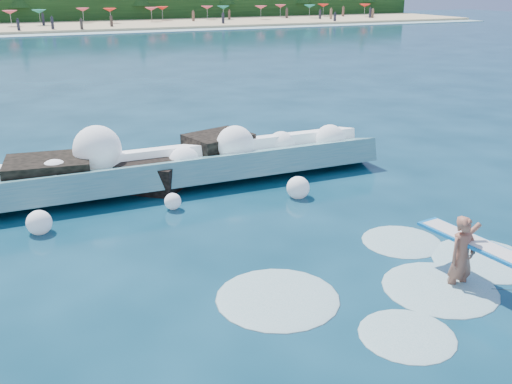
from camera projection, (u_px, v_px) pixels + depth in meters
ground at (230, 281)px, 12.58m from camera, size 200.00×200.00×0.00m
beach at (29, 27)px, 79.56m from camera, size 140.00×20.00×0.40m
wet_band at (34, 35)px, 70.16m from camera, size 140.00×5.00×0.08m
treeline at (23, 7)px, 87.36m from camera, size 140.00×4.00×5.00m
breaking_wave at (144, 172)px, 18.23m from camera, size 15.94×2.58×1.37m
rock_cluster at (134, 170)px, 18.55m from camera, size 8.27×3.43×1.45m
surfer_with_board at (464, 254)px, 12.24m from camera, size 1.11×3.04×1.91m
wave_spray at (130, 160)px, 17.89m from camera, size 15.23×4.50×2.06m
surf_foam at (408, 281)px, 12.60m from camera, size 9.08×5.33×0.13m
beach_umbrellas at (27, 11)px, 80.82m from camera, size 112.74×6.38×0.50m
beachgoers at (80, 20)px, 79.70m from camera, size 104.24×12.34×1.94m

